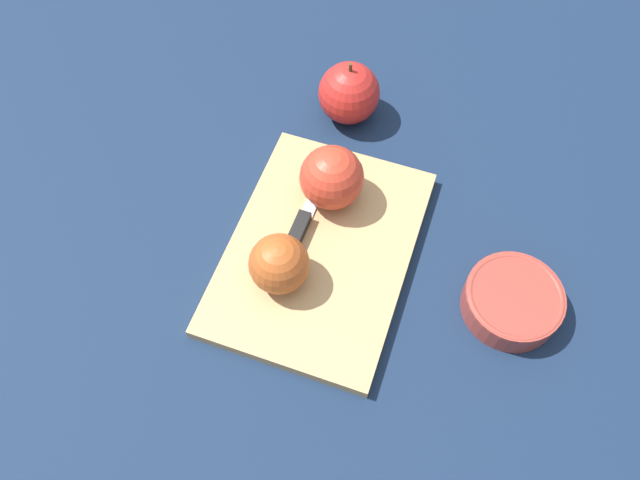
{
  "coord_description": "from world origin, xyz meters",
  "views": [
    {
      "loc": [
        -0.35,
        -0.18,
        0.71
      ],
      "look_at": [
        0.0,
        0.0,
        0.04
      ],
      "focal_mm": 35.0,
      "sensor_mm": 36.0,
      "label": 1
    }
  ],
  "objects_px": {
    "apple_half_left": "(279,264)",
    "apple_half_right": "(331,177)",
    "apple_whole": "(349,93)",
    "bowl": "(513,300)",
    "knife": "(300,227)"
  },
  "relations": [
    {
      "from": "knife",
      "to": "bowl",
      "type": "distance_m",
      "value": 0.28
    },
    {
      "from": "apple_half_right",
      "to": "apple_whole",
      "type": "distance_m",
      "value": 0.16
    },
    {
      "from": "knife",
      "to": "apple_whole",
      "type": "bearing_deg",
      "value": 2.35
    },
    {
      "from": "apple_whole",
      "to": "apple_half_left",
      "type": "bearing_deg",
      "value": -170.92
    },
    {
      "from": "apple_half_right",
      "to": "knife",
      "type": "height_order",
      "value": "apple_half_right"
    },
    {
      "from": "apple_half_left",
      "to": "apple_half_right",
      "type": "xyz_separation_m",
      "value": [
        0.14,
        -0.0,
        0.01
      ]
    },
    {
      "from": "apple_whole",
      "to": "bowl",
      "type": "height_order",
      "value": "apple_whole"
    },
    {
      "from": "apple_half_right",
      "to": "knife",
      "type": "bearing_deg",
      "value": 79.0
    },
    {
      "from": "apple_half_left",
      "to": "apple_whole",
      "type": "height_order",
      "value": "apple_whole"
    },
    {
      "from": "apple_half_left",
      "to": "apple_half_right",
      "type": "height_order",
      "value": "apple_half_right"
    },
    {
      "from": "apple_half_left",
      "to": "bowl",
      "type": "distance_m",
      "value": 0.29
    },
    {
      "from": "apple_half_left",
      "to": "bowl",
      "type": "relative_size",
      "value": 0.62
    },
    {
      "from": "apple_half_right",
      "to": "knife",
      "type": "xyz_separation_m",
      "value": [
        -0.07,
        0.01,
        -0.03
      ]
    },
    {
      "from": "bowl",
      "to": "knife",
      "type": "bearing_deg",
      "value": 95.25
    },
    {
      "from": "apple_half_left",
      "to": "bowl",
      "type": "bearing_deg",
      "value": 32.08
    }
  ]
}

